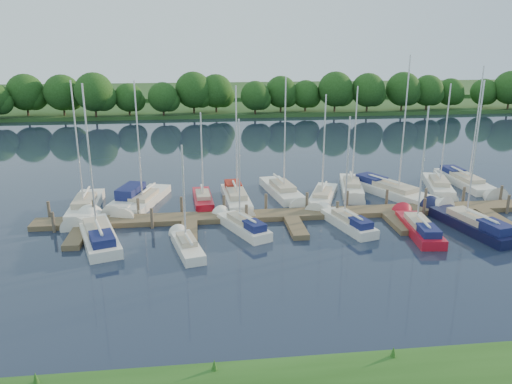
{
  "coord_description": "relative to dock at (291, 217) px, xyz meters",
  "views": [
    {
      "loc": [
        -7.07,
        -29.43,
        13.88
      ],
      "look_at": [
        -2.7,
        8.0,
        2.2
      ],
      "focal_mm": 35.0,
      "sensor_mm": 36.0,
      "label": 1
    }
  ],
  "objects": [
    {
      "name": "sailboat_n_0",
      "position": [
        -16.67,
        3.81,
        0.08
      ],
      "size": [
        2.28,
        8.75,
        11.24
      ],
      "rotation": [
        0.0,
        0.0,
        3.17
      ],
      "color": "silver",
      "rests_on": "ground"
    },
    {
      "name": "distant_hill",
      "position": [
        0.0,
        92.69,
        0.5
      ],
      "size": [
        220.0,
        40.0,
        1.4
      ],
      "primitive_type": "cube",
      "color": "#2F5525",
      "rests_on": "ground"
    },
    {
      "name": "sailboat_n_3",
      "position": [
        -6.87,
        4.91,
        0.07
      ],
      "size": [
        1.86,
        6.48,
        8.34
      ],
      "rotation": [
        0.0,
        0.0,
        3.2
      ],
      "color": "#AE101F",
      "rests_on": "ground"
    },
    {
      "name": "sailboat_n_2",
      "position": [
        -12.02,
        5.15,
        0.06
      ],
      "size": [
        4.07,
        8.78,
        10.98
      ],
      "rotation": [
        0.0,
        0.0,
        2.86
      ],
      "color": "silver",
      "rests_on": "ground"
    },
    {
      "name": "sailboat_n_5",
      "position": [
        0.44,
        6.35,
        0.08
      ],
      "size": [
        3.26,
        8.82,
        11.16
      ],
      "rotation": [
        0.0,
        0.0,
        3.31
      ],
      "color": "silver",
      "rests_on": "ground"
    },
    {
      "name": "sailboat_n_9",
      "position": [
        15.42,
        6.28,
        0.08
      ],
      "size": [
        3.73,
        8.17,
        10.42
      ],
      "rotation": [
        0.0,
        0.0,
        2.86
      ],
      "color": "silver",
      "rests_on": "ground"
    },
    {
      "name": "motorboat",
      "position": [
        -13.17,
        5.36,
        0.19
      ],
      "size": [
        3.53,
        6.82,
        2.02
      ],
      "rotation": [
        0.0,
        0.0,
        2.85
      ],
      "color": "silver",
      "rests_on": "ground"
    },
    {
      "name": "mooring_pilings",
      "position": [
        0.0,
        1.13,
        0.4
      ],
      "size": [
        38.24,
        2.84,
        2.0
      ],
      "color": "#473D33",
      "rests_on": "ground"
    },
    {
      "name": "dock",
      "position": [
        0.0,
        0.0,
        0.0
      ],
      "size": [
        40.0,
        6.0,
        0.4
      ],
      "color": "brown",
      "rests_on": "ground"
    },
    {
      "name": "sailboat_s_2",
      "position": [
        -4.03,
        -1.87,
        0.13
      ],
      "size": [
        3.85,
        6.57,
        8.78
      ],
      "rotation": [
        0.0,
        0.0,
        0.43
      ],
      "color": "silver",
      "rests_on": "ground"
    },
    {
      "name": "sailboat_n_7",
      "position": [
        7.13,
        7.01,
        0.07
      ],
      "size": [
        3.37,
        8.04,
        10.18
      ],
      "rotation": [
        0.0,
        0.0,
        2.91
      ],
      "color": "silver",
      "rests_on": "ground"
    },
    {
      "name": "sailboat_n_8",
      "position": [
        10.53,
        4.98,
        0.13
      ],
      "size": [
        6.31,
        9.96,
        12.99
      ],
      "rotation": [
        0.0,
        0.0,
        3.62
      ],
      "color": "silver",
      "rests_on": "ground"
    },
    {
      "name": "sailboat_s_0",
      "position": [
        -14.48,
        -2.45,
        0.13
      ],
      "size": [
        4.36,
        9.0,
        11.44
      ],
      "rotation": [
        0.0,
        0.0,
        0.31
      ],
      "color": "silver",
      "rests_on": "ground"
    },
    {
      "name": "far_shore",
      "position": [
        0.0,
        67.69,
        0.1
      ],
      "size": [
        180.0,
        30.0,
        0.6
      ],
      "primitive_type": "cube",
      "color": "#204119",
      "rests_on": "ground"
    },
    {
      "name": "sailboat_n_6",
      "position": [
        3.66,
        4.44,
        0.06
      ],
      "size": [
        4.16,
        7.6,
        9.71
      ],
      "rotation": [
        0.0,
        0.0,
        2.75
      ],
      "color": "silver",
      "rests_on": "ground"
    },
    {
      "name": "sailboat_s_3",
      "position": [
        4.0,
        -2.04,
        0.13
      ],
      "size": [
        3.11,
        6.82,
        8.83
      ],
      "rotation": [
        0.0,
        0.0,
        0.28
      ],
      "color": "silver",
      "rests_on": "ground"
    },
    {
      "name": "treeline",
      "position": [
        0.06,
        55.0,
        3.84
      ],
      "size": [
        144.59,
        9.54,
        8.24
      ],
      "color": "#38281C",
      "rests_on": "ground"
    },
    {
      "name": "sailboat_n_10",
      "position": [
        18.82,
        7.43,
        0.11
      ],
      "size": [
        2.57,
        9.47,
        11.89
      ],
      "rotation": [
        0.0,
        0.0,
        3.18
      ],
      "color": "silver",
      "rests_on": "ground"
    },
    {
      "name": "sailboat_s_4",
      "position": [
        8.93,
        -3.81,
        0.12
      ],
      "size": [
        2.4,
        7.61,
        9.72
      ],
      "rotation": [
        0.0,
        0.0,
        -0.1
      ],
      "color": "#AE101F",
      "rests_on": "ground"
    },
    {
      "name": "sailboat_s_1",
      "position": [
        -8.12,
        -5.12,
        0.08
      ],
      "size": [
        2.48,
        5.86,
        7.64
      ],
      "rotation": [
        0.0,
        0.0,
        0.23
      ],
      "color": "silver",
      "rests_on": "ground"
    },
    {
      "name": "sailboat_s_5",
      "position": [
        13.11,
        -3.57,
        0.14
      ],
      "size": [
        3.72,
        9.07,
        11.51
      ],
      "rotation": [
        0.0,
        0.0,
        0.22
      ],
      "color": "black",
      "rests_on": "ground"
    },
    {
      "name": "ground",
      "position": [
        0.0,
        -7.31,
        -0.2
      ],
      "size": [
        260.0,
        260.0,
        0.0
      ],
      "primitive_type": "plane",
      "color": "#182030",
      "rests_on": "ground"
    },
    {
      "name": "sailboat_n_4",
      "position": [
        -3.97,
        4.54,
        0.14
      ],
      "size": [
        2.35,
        8.27,
        10.66
      ],
      "rotation": [
        0.0,
        0.0,
        3.2
      ],
      "color": "silver",
      "rests_on": "ground"
    }
  ]
}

